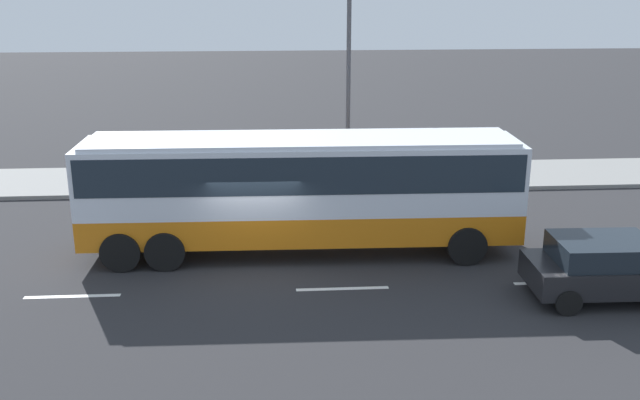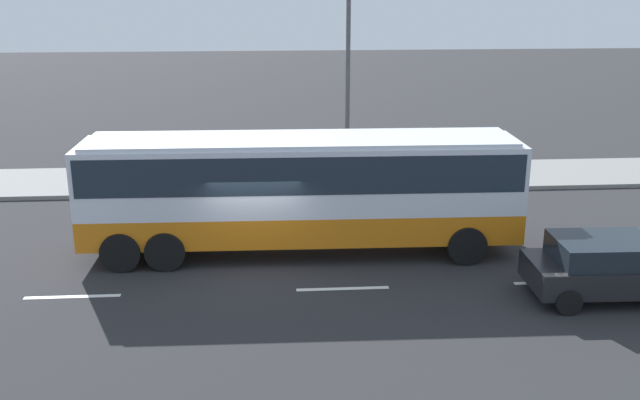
# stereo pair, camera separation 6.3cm
# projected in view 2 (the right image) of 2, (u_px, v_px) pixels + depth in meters

# --- Properties ---
(ground_plane) EXTENTS (120.00, 120.00, 0.00)m
(ground_plane) POSITION_uv_depth(u_px,v_px,m) (256.00, 264.00, 20.38)
(ground_plane) COLOR #28282B
(sidewalk_curb) EXTENTS (80.00, 4.00, 0.15)m
(sidewalk_curb) POSITION_uv_depth(u_px,v_px,m) (259.00, 179.00, 28.59)
(sidewalk_curb) COLOR gray
(sidewalk_curb) RESTS_ON ground_plane
(lane_centreline) EXTENTS (26.27, 0.16, 0.01)m
(lane_centreline) POSITION_uv_depth(u_px,v_px,m) (90.00, 296.00, 18.35)
(lane_centreline) COLOR white
(lane_centreline) RESTS_ON ground_plane
(coach_bus) EXTENTS (12.38, 2.82, 3.42)m
(coach_bus) POSITION_uv_depth(u_px,v_px,m) (301.00, 182.00, 20.65)
(coach_bus) COLOR orange
(coach_bus) RESTS_ON ground_plane
(car_black_sedan) EXTENTS (4.38, 2.10, 1.55)m
(car_black_sedan) POSITION_uv_depth(u_px,v_px,m) (612.00, 267.00, 18.06)
(car_black_sedan) COLOR black
(car_black_sedan) RESTS_ON ground_plane
(pedestrian_near_curb) EXTENTS (0.32, 0.32, 1.73)m
(pedestrian_near_curb) POSITION_uv_depth(u_px,v_px,m) (371.00, 155.00, 27.90)
(pedestrian_near_curb) COLOR brown
(pedestrian_near_curb) RESTS_ON sidewalk_curb
(pedestrian_at_crossing) EXTENTS (0.32, 0.32, 1.62)m
(pedestrian_at_crossing) POSITION_uv_depth(u_px,v_px,m) (389.00, 153.00, 28.52)
(pedestrian_at_crossing) COLOR brown
(pedestrian_at_crossing) RESTS_ON sidewalk_curb
(street_lamp) EXTENTS (1.68, 0.24, 7.20)m
(street_lamp) POSITION_uv_depth(u_px,v_px,m) (352.00, 77.00, 26.02)
(street_lamp) COLOR #47474C
(street_lamp) RESTS_ON sidewalk_curb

